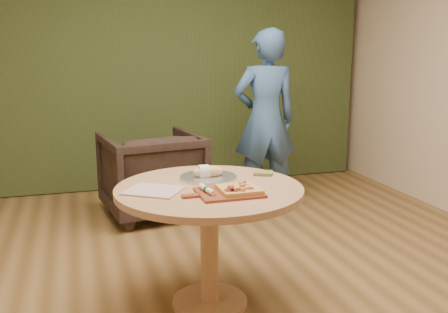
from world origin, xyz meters
TOP-DOWN VIEW (x-y plane):
  - room_shell at (0.00, 0.00)m, footprint 5.04×6.04m
  - curtain at (0.00, 2.90)m, footprint 4.80×0.14m
  - pedestal_table at (-0.16, 0.05)m, footprint 1.11×1.11m
  - pizza_paddle at (-0.10, -0.12)m, footprint 0.45×0.28m
  - flatbread_pizza at (-0.04, -0.13)m, footprint 0.22×0.22m
  - cutlery_roll at (-0.22, -0.10)m, footprint 0.06×0.20m
  - newspaper at (-0.49, 0.05)m, footprint 0.39×0.37m
  - serving_tray at (-0.12, 0.24)m, footprint 0.36×0.36m
  - bread_roll at (-0.13, 0.24)m, footprint 0.19×0.09m
  - green_packet at (0.25, 0.23)m, footprint 0.15×0.14m
  - armchair at (-0.24, 1.86)m, footprint 0.96×0.91m
  - person_standing at (0.88, 1.83)m, footprint 0.65×0.45m

SIDE VIEW (x-z plane):
  - armchair at x=-0.24m, z-range 0.00..0.87m
  - pedestal_table at x=-0.16m, z-range 0.23..0.98m
  - newspaper at x=-0.49m, z-range 0.75..0.76m
  - serving_tray at x=-0.12m, z-range 0.75..0.77m
  - pizza_paddle at x=-0.10m, z-range 0.75..0.77m
  - green_packet at x=0.25m, z-range 0.75..0.77m
  - flatbread_pizza at x=-0.04m, z-range 0.76..0.80m
  - cutlery_roll at x=-0.22m, z-range 0.76..0.80m
  - bread_roll at x=-0.13m, z-range 0.75..0.84m
  - person_standing at x=0.88m, z-range 0.00..1.74m
  - room_shell at x=0.00m, z-range -0.02..2.82m
  - curtain at x=0.00m, z-range 0.01..2.79m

